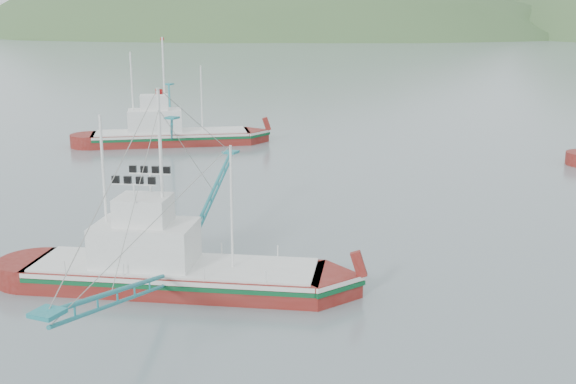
% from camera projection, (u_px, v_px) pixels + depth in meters
% --- Properties ---
extents(ground, '(1200.00, 1200.00, 0.00)m').
position_uv_depth(ground, '(237.00, 286.00, 33.86)').
color(ground, slate).
rests_on(ground, ground).
extents(main_boat, '(14.16, 24.27, 10.03)m').
position_uv_depth(main_boat, '(171.00, 249.00, 33.21)').
color(main_boat, maroon).
rests_on(main_boat, ground).
extents(bg_boat_left, '(19.20, 24.79, 11.06)m').
position_uv_depth(bg_boat_left, '(170.00, 120.00, 69.64)').
color(bg_boat_left, maroon).
rests_on(bg_boat_left, ground).
extents(headland_left, '(448.00, 308.00, 210.00)m').
position_uv_depth(headland_left, '(246.00, 34.00, 423.73)').
color(headland_left, '#3A5B2F').
rests_on(headland_left, ground).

